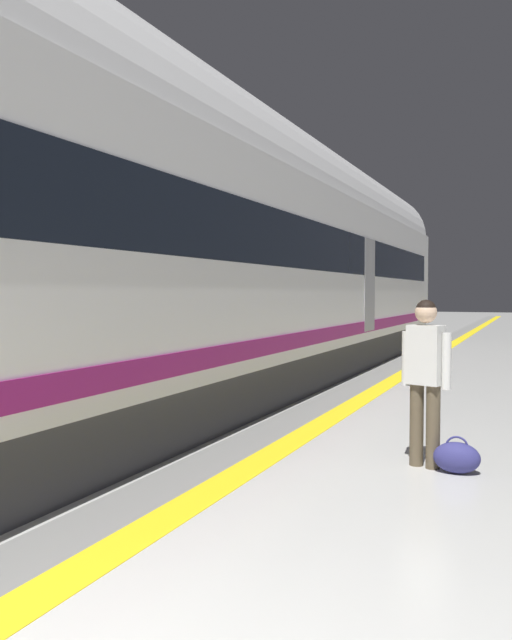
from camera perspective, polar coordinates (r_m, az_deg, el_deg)
safety_line_strip at (r=11.34m, az=10.24°, el=-6.36°), size 0.36×80.00×0.01m
tactile_edge_band at (r=11.43m, az=8.33°, el=-6.28°), size 0.74×80.00×0.01m
high_speed_train at (r=9.01m, az=-8.81°, el=7.34°), size 2.94×32.58×4.97m
passenger_near at (r=6.58m, az=14.76°, el=-4.32°), size 0.50×0.29×1.66m
duffel_bag_near at (r=6.58m, az=17.34°, el=-11.53°), size 0.44×0.26×0.36m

